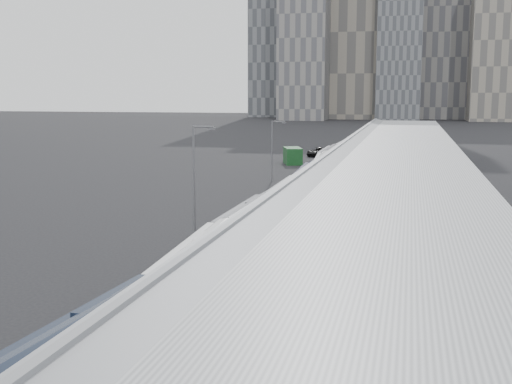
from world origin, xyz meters
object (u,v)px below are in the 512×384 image
(bus_2, at_px, (201,282))
(street_lamp_far, at_px, (273,146))
(street_lamp_near, at_px, (196,173))
(bus_6, at_px, (325,168))
(bus_1, at_px, (85,378))
(bus_4, at_px, (291,202))
(suv, at_px, (318,152))
(bus_5, at_px, (310,184))
(bus_3, at_px, (251,230))
(shipping_container, at_px, (293,156))
(bus_8, at_px, (348,151))
(bus_7, at_px, (331,161))

(bus_2, height_order, street_lamp_far, street_lamp_far)
(street_lamp_near, bearing_deg, bus_6, 81.39)
(bus_1, relative_size, bus_4, 1.11)
(bus_1, bearing_deg, street_lamp_near, 105.86)
(street_lamp_far, xyz_separation_m, suv, (1.17, 37.59, -4.07))
(bus_6, distance_m, street_lamp_near, 40.70)
(bus_5, relative_size, street_lamp_near, 1.36)
(bus_3, xyz_separation_m, bus_4, (0.60, 13.99, 0.00))
(bus_6, relative_size, street_lamp_far, 1.53)
(bus_1, bearing_deg, bus_2, 93.39)
(bus_3, height_order, street_lamp_far, street_lamp_far)
(bus_3, xyz_separation_m, suv, (-5.47, 77.34, -0.70))
(shipping_container, height_order, suv, shipping_container)
(street_lamp_far, bearing_deg, bus_8, 76.96)
(bus_1, distance_m, bus_5, 54.76)
(bus_1, relative_size, bus_7, 1.08)
(street_lamp_far, bearing_deg, shipping_container, 93.33)
(bus_1, distance_m, street_lamp_near, 32.38)
(bus_2, height_order, bus_4, bus_2)
(bus_1, distance_m, bus_8, 99.64)
(bus_6, bearing_deg, street_lamp_far, -154.69)
(bus_2, xyz_separation_m, bus_3, (-0.71, 14.83, -0.14))
(bus_5, distance_m, shipping_container, 36.68)
(street_lamp_far, bearing_deg, bus_3, -80.52)
(bus_5, bearing_deg, bus_4, -92.50)
(bus_4, xyz_separation_m, street_lamp_far, (-7.24, 25.75, 3.37))
(bus_8, distance_m, street_lamp_near, 68.54)
(bus_5, relative_size, street_lamp_far, 1.53)
(street_lamp_near, bearing_deg, bus_4, 58.00)
(bus_6, relative_size, bus_8, 1.00)
(bus_1, height_order, bus_3, bus_1)
(bus_6, xyz_separation_m, shipping_container, (-8.19, 18.84, -0.15))
(bus_2, relative_size, bus_5, 1.07)
(bus_5, relative_size, shipping_container, 2.27)
(bus_3, bearing_deg, bus_1, -88.33)
(bus_5, relative_size, suv, 2.09)
(bus_2, xyz_separation_m, suv, (-6.18, 92.17, -0.84))
(street_lamp_far, bearing_deg, bus_4, -74.30)
(bus_5, bearing_deg, suv, 94.20)
(street_lamp_near, height_order, street_lamp_far, street_lamp_near)
(suv, bearing_deg, bus_1, -68.91)
(bus_5, bearing_deg, street_lamp_far, 116.67)
(bus_2, height_order, bus_5, bus_2)
(shipping_container, bearing_deg, street_lamp_near, -105.76)
(bus_1, distance_m, bus_7, 82.19)
(bus_1, bearing_deg, bus_4, 94.38)
(bus_3, xyz_separation_m, shipping_container, (-7.97, 62.58, -0.13))
(bus_2, xyz_separation_m, bus_5, (-0.14, 41.73, -0.11))
(bus_1, distance_m, bus_6, 71.59)
(bus_7, relative_size, shipping_container, 2.26)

